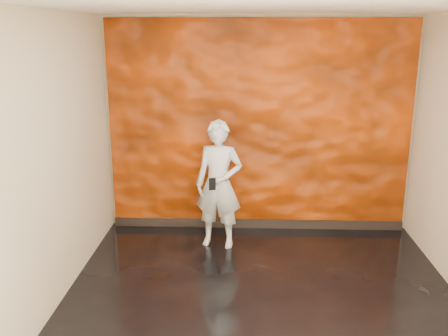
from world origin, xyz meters
The scene contains 5 objects.
room centered at (0.00, 0.00, 1.40)m, with size 4.02×4.02×2.81m.
feature_wall centered at (0.00, 1.96, 1.38)m, with size 3.90×0.06×2.75m, color #CF3C00.
baseboard centered at (0.00, 1.92, 0.06)m, with size 3.90×0.04×0.12m, color black.
man centered at (-0.49, 1.36, 0.79)m, with size 0.58×0.38×1.58m, color #A9ADB9.
phone centered at (-0.55, 1.10, 0.88)m, with size 0.08×0.02×0.15m, color black.
Camera 1 is at (-0.19, -4.43, 2.62)m, focal length 40.00 mm.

